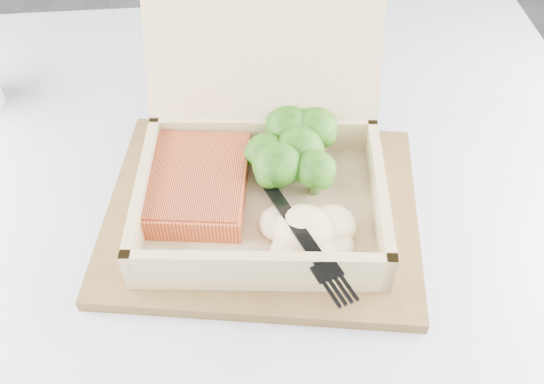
{
  "coord_description": "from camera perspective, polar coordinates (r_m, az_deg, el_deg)",
  "views": [
    {
      "loc": [
        0.24,
        -0.99,
        1.24
      ],
      "look_at": [
        0.27,
        -0.6,
        0.8
      ],
      "focal_mm": 40.0,
      "sensor_mm": 36.0,
      "label": 1
    }
  ],
  "objects": [
    {
      "name": "serving_tray",
      "position": [
        0.62,
        -0.94,
        -1.83
      ],
      "size": [
        0.35,
        0.29,
        0.01
      ],
      "primitive_type": "cube",
      "rotation": [
        0.0,
        0.0,
        -0.15
      ],
      "color": "brown",
      "rests_on": "cafe_table"
    },
    {
      "name": "salmon_fillet",
      "position": [
        0.61,
        -6.98,
        0.76
      ],
      "size": [
        0.11,
        0.14,
        0.03
      ],
      "primitive_type": "cube",
      "rotation": [
        0.0,
        0.0,
        -0.12
      ],
      "color": "orange",
      "rests_on": "takeout_container"
    },
    {
      "name": "broccoli_pile",
      "position": [
        0.63,
        2.58,
        3.59
      ],
      "size": [
        0.12,
        0.12,
        0.04
      ],
      "primitive_type": null,
      "color": "#3F7E1C",
      "rests_on": "takeout_container"
    },
    {
      "name": "receipt",
      "position": [
        0.76,
        -3.9,
        8.49
      ],
      "size": [
        0.13,
        0.16,
        0.0
      ],
      "primitive_type": "cube",
      "rotation": [
        0.0,
        0.0,
        -0.37
      ],
      "color": "silver",
      "rests_on": "cafe_table"
    },
    {
      "name": "floor",
      "position": [
        1.6,
        -11.36,
        -3.85
      ],
      "size": [
        4.0,
        4.0,
        0.0
      ],
      "primitive_type": "plane",
      "color": "gray",
      "rests_on": "ground"
    },
    {
      "name": "plastic_fork",
      "position": [
        0.57,
        1.09,
        -1.26
      ],
      "size": [
        0.07,
        0.16,
        0.02
      ],
      "rotation": [
        0.0,
        0.0,
        3.48
      ],
      "color": "black",
      "rests_on": "mashed_potatoes"
    },
    {
      "name": "takeout_container",
      "position": [
        0.6,
        -0.94,
        4.52
      ],
      "size": [
        0.26,
        0.28,
        0.21
      ],
      "rotation": [
        0.0,
        0.0,
        -0.09
      ],
      "color": "tan",
      "rests_on": "serving_tray"
    },
    {
      "name": "cafe_table",
      "position": [
        0.78,
        -2.16,
        -12.66
      ],
      "size": [
        0.88,
        0.88,
        0.76
      ],
      "rotation": [
        0.0,
        0.0,
        0.02
      ],
      "color": "black",
      "rests_on": "floor"
    },
    {
      "name": "mashed_potatoes",
      "position": [
        0.57,
        3.03,
        -3.53
      ],
      "size": [
        0.09,
        0.08,
        0.03
      ],
      "primitive_type": "ellipsoid",
      "color": "#D5C18A",
      "rests_on": "takeout_container"
    }
  ]
}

